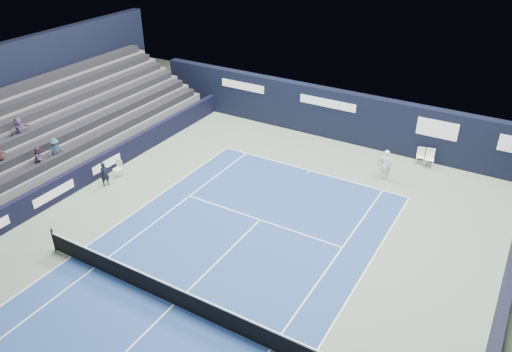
{
  "coord_description": "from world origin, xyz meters",
  "views": [
    {
      "loc": [
        9.6,
        -10.25,
        13.38
      ],
      "look_at": [
        -1.11,
        7.91,
        1.3
      ],
      "focal_mm": 35.0,
      "sensor_mm": 36.0,
      "label": 1
    }
  ],
  "objects": [
    {
      "name": "folding_chair_back_b",
      "position": [
        5.47,
        15.69,
        0.61
      ],
      "size": [
        0.56,
        0.55,
        1.08
      ],
      "rotation": [
        0.0,
        0.0,
        0.21
      ],
      "color": "white",
      "rests_on": "ground"
    },
    {
      "name": "spectator_stand",
      "position": [
        -13.27,
        6.98,
        1.95
      ],
      "size": [
        6.0,
        18.0,
        6.4
      ],
      "color": "#4C4C4E",
      "rests_on": "ground"
    },
    {
      "name": "line_judge",
      "position": [
        -8.52,
        5.07,
        0.65
      ],
      "size": [
        0.48,
        0.56,
        1.31
      ],
      "primitive_type": "imported",
      "rotation": [
        0.0,
        0.0,
        1.14
      ],
      "color": "black",
      "rests_on": "ground"
    },
    {
      "name": "court_markings",
      "position": [
        0.0,
        0.0,
        0.01
      ],
      "size": [
        11.03,
        23.83,
        0.0
      ],
      "color": "white",
      "rests_on": "court_surface"
    },
    {
      "name": "enclosure_wall_right",
      "position": [
        10.5,
        6.0,
        0.9
      ],
      "size": [
        0.3,
        22.0,
        1.8
      ],
      "primitive_type": "cube",
      "color": "black",
      "rests_on": "ground"
    },
    {
      "name": "folding_chair_back_a",
      "position": [
        4.94,
        15.86,
        0.64
      ],
      "size": [
        0.52,
        0.54,
        0.96
      ],
      "rotation": [
        0.0,
        0.0,
        0.28
      ],
      "color": "white",
      "rests_on": "ground"
    },
    {
      "name": "side_barrier_left",
      "position": [
        -9.5,
        5.97,
        0.6
      ],
      "size": [
        0.33,
        22.0,
        1.2
      ],
      "color": "black",
      "rests_on": "ground"
    },
    {
      "name": "tennis_net",
      "position": [
        0.0,
        0.0,
        0.51
      ],
      "size": [
        12.9,
        0.1,
        1.1
      ],
      "color": "black",
      "rests_on": "ground"
    },
    {
      "name": "line_judge_chair",
      "position": [
        -8.65,
        6.16,
        0.54
      ],
      "size": [
        0.42,
        0.41,
        0.95
      ],
      "rotation": [
        0.0,
        0.0,
        -0.01
      ],
      "color": "white",
      "rests_on": "ground"
    },
    {
      "name": "ground",
      "position": [
        0.0,
        2.0,
        0.0
      ],
      "size": [
        48.0,
        48.0,
        0.0
      ],
      "primitive_type": "plane",
      "color": "#58695C",
      "rests_on": "ground"
    },
    {
      "name": "tennis_player",
      "position": [
        3.74,
        13.15,
        0.84
      ],
      "size": [
        0.7,
        0.9,
        1.68
      ],
      "color": "silver",
      "rests_on": "ground"
    },
    {
      "name": "back_sponsor_wall",
      "position": [
        0.01,
        16.5,
        1.55
      ],
      "size": [
        26.0,
        0.63,
        3.1
      ],
      "color": "black",
      "rests_on": "ground"
    },
    {
      "name": "court_surface",
      "position": [
        0.0,
        0.0,
        0.0
      ],
      "size": [
        10.97,
        23.77,
        0.01
      ],
      "primitive_type": "cube",
      "color": "navy",
      "rests_on": "ground"
    }
  ]
}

